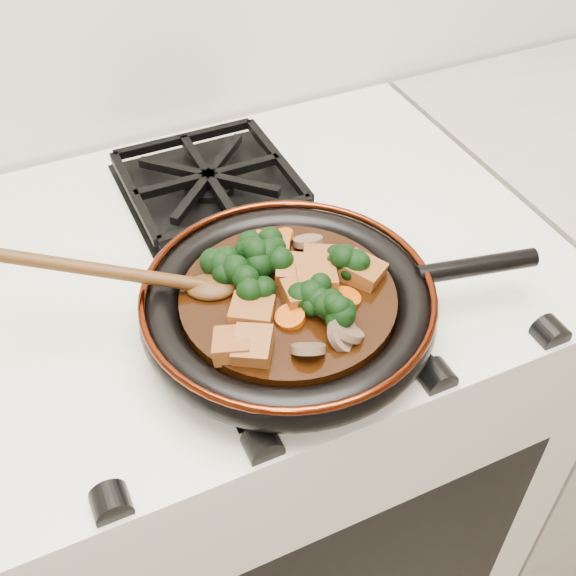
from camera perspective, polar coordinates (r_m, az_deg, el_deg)
name	(u,v)px	position (r m, az deg, el deg)	size (l,w,h in m)	color
stove	(258,448)	(1.26, -2.38, -12.55)	(0.76, 0.60, 0.90)	silver
burner_grate_front	(295,314)	(0.82, 0.53, -2.06)	(0.23, 0.23, 0.03)	black
burner_grate_back	(209,182)	(1.02, -6.27, 8.36)	(0.23, 0.23, 0.03)	black
skillet	(290,305)	(0.78, 0.16, -1.34)	(0.44, 0.32, 0.05)	black
braising_sauce	(288,302)	(0.78, 0.00, -1.11)	(0.23, 0.23, 0.02)	black
tofu_cube_0	(319,260)	(0.80, 2.50, 2.22)	(0.04, 0.03, 0.02)	brown
tofu_cube_1	(293,270)	(0.79, 0.38, 1.39)	(0.04, 0.04, 0.02)	brown
tofu_cube_2	(253,347)	(0.71, -2.78, -4.67)	(0.04, 0.04, 0.02)	brown
tofu_cube_3	(233,345)	(0.72, -4.39, -4.52)	(0.04, 0.04, 0.02)	brown
tofu_cube_4	(362,272)	(0.79, 5.90, 1.30)	(0.04, 0.04, 0.02)	brown
tofu_cube_5	(252,314)	(0.74, -2.89, -2.05)	(0.04, 0.04, 0.02)	brown
tofu_cube_6	(302,295)	(0.76, 1.11, -0.55)	(0.04, 0.04, 0.02)	brown
tofu_cube_7	(317,281)	(0.78, 2.28, 0.58)	(0.04, 0.04, 0.02)	brown
tofu_cube_8	(272,250)	(0.82, -1.29, 3.01)	(0.04, 0.04, 0.02)	brown
broccoli_floret_0	(259,256)	(0.80, -2.29, 2.53)	(0.06, 0.06, 0.06)	black
broccoli_floret_1	(314,298)	(0.76, 2.04, -0.79)	(0.06, 0.06, 0.05)	black
broccoli_floret_2	(334,258)	(0.81, 3.68, 2.40)	(0.06, 0.06, 0.05)	black
broccoli_floret_3	(263,250)	(0.81, -2.00, 3.01)	(0.06, 0.06, 0.05)	black
broccoli_floret_4	(352,266)	(0.79, 5.07, 1.72)	(0.06, 0.06, 0.05)	black
broccoli_floret_5	(251,290)	(0.77, -2.94, -0.20)	(0.06, 0.06, 0.05)	black
broccoli_floret_6	(337,312)	(0.74, 3.91, -1.89)	(0.06, 0.06, 0.05)	black
broccoli_floret_7	(222,270)	(0.79, -5.27, 1.42)	(0.06, 0.06, 0.06)	black
broccoli_floret_8	(264,259)	(0.80, -1.88, 2.28)	(0.06, 0.06, 0.06)	black
broccoli_floret_9	(334,316)	(0.74, 3.62, -2.20)	(0.06, 0.06, 0.06)	black
carrot_coin_0	(294,284)	(0.78, 0.46, 0.32)	(0.03, 0.03, 0.01)	#B34304
carrot_coin_1	(347,298)	(0.77, 4.65, -0.78)	(0.03, 0.03, 0.01)	#B34304
carrot_coin_2	(290,317)	(0.74, 0.17, -2.32)	(0.03, 0.03, 0.01)	#B34304
carrot_coin_3	(209,285)	(0.78, -6.28, 0.24)	(0.03, 0.03, 0.01)	#B34304
carrot_coin_4	(282,236)	(0.84, -0.44, 4.12)	(0.03, 0.03, 0.01)	#B34304
carrot_coin_5	(244,302)	(0.76, -3.46, -1.13)	(0.03, 0.03, 0.01)	#B34304
mushroom_slice_0	(308,241)	(0.83, 1.59, 3.71)	(0.03, 0.03, 0.01)	brown
mushroom_slice_1	(347,332)	(0.73, 4.71, -3.48)	(0.03, 0.03, 0.01)	brown
mushroom_slice_2	(308,349)	(0.71, 1.60, -4.82)	(0.03, 0.03, 0.01)	brown
mushroom_slice_3	(361,274)	(0.79, 5.82, 1.10)	(0.03, 0.03, 0.01)	brown
mushroom_slice_4	(344,335)	(0.73, 4.41, -3.70)	(0.04, 0.04, 0.01)	brown
wooden_spoon	(155,278)	(0.78, -10.50, 0.76)	(0.14, 0.08, 0.22)	#48290F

